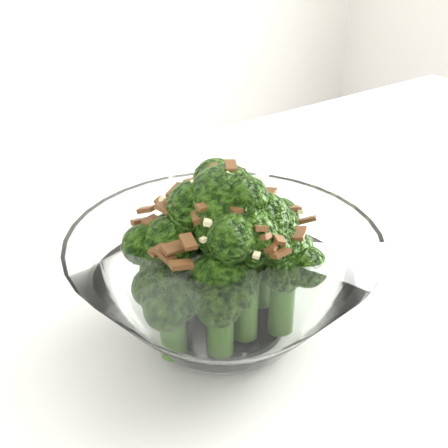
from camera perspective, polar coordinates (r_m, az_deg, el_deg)
table at (r=0.50m, az=10.54°, el=-16.20°), size 1.21×0.81×0.75m
broccoli_dish at (r=0.43m, az=0.03°, el=-4.61°), size 0.21×0.21×0.13m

